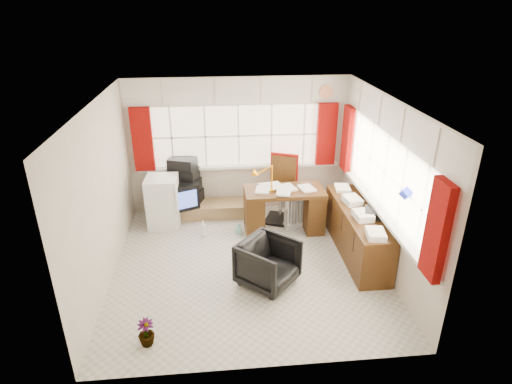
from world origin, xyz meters
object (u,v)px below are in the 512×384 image
desk (284,208)px  mini_fridge (163,202)px  radiator (295,213)px  credenza (357,231)px  desk_lamp (272,173)px  task_chair (282,186)px  office_chair (268,263)px  tv_bench (211,209)px  crt_tv (182,195)px

desk → mini_fridge: (-2.08, 0.37, 0.03)m
radiator → credenza: bearing=-50.1°
radiator → credenza: size_ratio=0.30×
desk → desk_lamp: bearing=-170.3°
radiator → mini_fridge: bearing=173.7°
task_chair → mini_fridge: task_chair is taller
task_chair → office_chair: bearing=-104.2°
task_chair → office_chair: 2.07m
desk_lamp → mini_fridge: 2.01m
radiator → desk_lamp: bearing=-160.7°
desk_lamp → tv_bench: 1.60m
desk → task_chair: size_ratio=1.12×
tv_bench → mini_fridge: 0.95m
task_chair → credenza: bearing=-53.2°
tv_bench → radiator: bearing=-21.0°
desk → crt_tv: desk is taller
task_chair → office_chair: (-0.50, -1.98, -0.31)m
office_chair → credenza: credenza is taller
desk → tv_bench: 1.46m
desk → radiator: bearing=27.7°
desk_lamp → radiator: (0.45, 0.16, -0.86)m
office_chair → credenza: size_ratio=0.37×
desk → mini_fridge: mini_fridge is taller
desk → mini_fridge: 2.12m
tv_bench → mini_fridge: (-0.83, -0.31, 0.34)m
tv_bench → mini_fridge: mini_fridge is taller
radiator → tv_bench: (-1.48, 0.57, -0.12)m
crt_tv → mini_fridge: mini_fridge is taller
credenza → radiator: bearing=129.9°
task_chair → office_chair: size_ratio=1.65×
tv_bench → mini_fridge: size_ratio=1.52×
radiator → mini_fridge: (-2.31, 0.25, 0.21)m
desk_lamp → task_chair: bearing=62.6°
office_chair → tv_bench: office_chair is taller
task_chair → tv_bench: bearing=170.8°
radiator → crt_tv: size_ratio=0.94×
radiator → tv_bench: 1.59m
desk → desk_lamp: (-0.22, -0.04, 0.67)m
desk_lamp → task_chair: (0.27, 0.51, -0.46)m
desk → task_chair: (0.04, 0.48, 0.21)m
radiator → desk: bearing=-152.3°
office_chair → mini_fridge: 2.49m
mini_fridge → desk_lamp: bearing=-12.5°
desk → crt_tv: bearing=161.4°
task_chair → crt_tv: size_ratio=1.85×
desk_lamp → crt_tv: desk_lamp is taller
desk_lamp → credenza: 1.64m
radiator → mini_fridge: 2.34m
office_chair → mini_fridge: size_ratio=0.80×
radiator → office_chair: bearing=-112.9°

